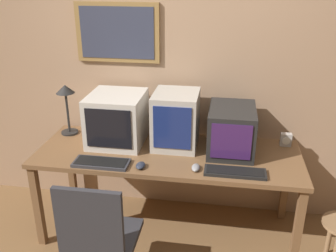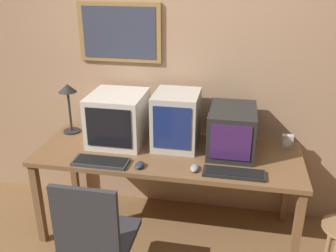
{
  "view_description": "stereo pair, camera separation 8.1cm",
  "coord_description": "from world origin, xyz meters",
  "px_view_note": "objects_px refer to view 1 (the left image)",
  "views": [
    {
      "loc": [
        0.41,
        -1.55,
        2.05
      ],
      "look_at": [
        0.0,
        1.01,
        0.95
      ],
      "focal_mm": 40.0,
      "sensor_mm": 36.0,
      "label": 1
    },
    {
      "loc": [
        0.49,
        -1.54,
        2.05
      ],
      "look_at": [
        0.0,
        1.01,
        0.95
      ],
      "focal_mm": 40.0,
      "sensor_mm": 36.0,
      "label": 2
    }
  ],
  "objects_px": {
    "monitor_left": "(117,119)",
    "mouse_near_keyboard": "(141,165)",
    "monitor_right": "(231,130)",
    "desk_lamp": "(66,98)",
    "desk_clock": "(286,140)",
    "keyboard_main": "(101,163)",
    "keyboard_side": "(235,172)",
    "monitor_center": "(176,119)",
    "office_chair": "(101,249)",
    "mouse_far_corner": "(196,168)"
  },
  "relations": [
    {
      "from": "desk_clock",
      "to": "desk_lamp",
      "type": "height_order",
      "value": "desk_lamp"
    },
    {
      "from": "keyboard_side",
      "to": "mouse_far_corner",
      "type": "bearing_deg",
      "value": 177.62
    },
    {
      "from": "monitor_right",
      "to": "desk_clock",
      "type": "relative_size",
      "value": 4.59
    },
    {
      "from": "monitor_center",
      "to": "keyboard_main",
      "type": "distance_m",
      "value": 0.67
    },
    {
      "from": "monitor_left",
      "to": "keyboard_main",
      "type": "height_order",
      "value": "monitor_left"
    },
    {
      "from": "monitor_center",
      "to": "desk_clock",
      "type": "bearing_deg",
      "value": 7.92
    },
    {
      "from": "monitor_left",
      "to": "desk_lamp",
      "type": "bearing_deg",
      "value": 167.94
    },
    {
      "from": "mouse_near_keyboard",
      "to": "desk_lamp",
      "type": "xyz_separation_m",
      "value": [
        -0.74,
        0.5,
        0.31
      ]
    },
    {
      "from": "monitor_left",
      "to": "monitor_right",
      "type": "height_order",
      "value": "monitor_left"
    },
    {
      "from": "keyboard_side",
      "to": "office_chair",
      "type": "xyz_separation_m",
      "value": [
        -0.83,
        -0.51,
        -0.36
      ]
    },
    {
      "from": "keyboard_side",
      "to": "mouse_near_keyboard",
      "type": "height_order",
      "value": "mouse_near_keyboard"
    },
    {
      "from": "mouse_far_corner",
      "to": "keyboard_main",
      "type": "bearing_deg",
      "value": -177.5
    },
    {
      "from": "monitor_left",
      "to": "office_chair",
      "type": "xyz_separation_m",
      "value": [
        0.12,
        -0.88,
        -0.55
      ]
    },
    {
      "from": "monitor_left",
      "to": "office_chair",
      "type": "height_order",
      "value": "monitor_left"
    },
    {
      "from": "office_chair",
      "to": "keyboard_main",
      "type": "bearing_deg",
      "value": 105.14
    },
    {
      "from": "monitor_left",
      "to": "mouse_near_keyboard",
      "type": "xyz_separation_m",
      "value": [
        0.28,
        -0.4,
        -0.19
      ]
    },
    {
      "from": "monitor_center",
      "to": "office_chair",
      "type": "distance_m",
      "value": 1.12
    },
    {
      "from": "mouse_far_corner",
      "to": "office_chair",
      "type": "relative_size",
      "value": 0.12
    },
    {
      "from": "monitor_center",
      "to": "desk_clock",
      "type": "relative_size",
      "value": 4.16
    },
    {
      "from": "monitor_right",
      "to": "keyboard_main",
      "type": "xyz_separation_m",
      "value": [
        -0.92,
        -0.38,
        -0.16
      ]
    },
    {
      "from": "desk_lamp",
      "to": "office_chair",
      "type": "distance_m",
      "value": 1.32
    },
    {
      "from": "monitor_left",
      "to": "desk_lamp",
      "type": "distance_m",
      "value": 0.49
    },
    {
      "from": "mouse_far_corner",
      "to": "desk_lamp",
      "type": "distance_m",
      "value": 1.26
    },
    {
      "from": "monitor_center",
      "to": "mouse_near_keyboard",
      "type": "distance_m",
      "value": 0.5
    },
    {
      "from": "monitor_center",
      "to": "monitor_right",
      "type": "bearing_deg",
      "value": -4.12
    },
    {
      "from": "keyboard_main",
      "to": "mouse_far_corner",
      "type": "distance_m",
      "value": 0.69
    },
    {
      "from": "mouse_near_keyboard",
      "to": "desk_clock",
      "type": "height_order",
      "value": "desk_clock"
    },
    {
      "from": "monitor_left",
      "to": "mouse_near_keyboard",
      "type": "distance_m",
      "value": 0.52
    },
    {
      "from": "monitor_right",
      "to": "desk_lamp",
      "type": "xyz_separation_m",
      "value": [
        -1.37,
        0.11,
        0.15
      ]
    },
    {
      "from": "monitor_left",
      "to": "mouse_far_corner",
      "type": "xyz_separation_m",
      "value": [
        0.67,
        -0.37,
        -0.19
      ]
    },
    {
      "from": "keyboard_side",
      "to": "desk_clock",
      "type": "height_order",
      "value": "desk_clock"
    },
    {
      "from": "monitor_center",
      "to": "keyboard_side",
      "type": "xyz_separation_m",
      "value": [
        0.47,
        -0.4,
        -0.21
      ]
    },
    {
      "from": "mouse_near_keyboard",
      "to": "mouse_far_corner",
      "type": "xyz_separation_m",
      "value": [
        0.39,
        0.03,
        -0.0
      ]
    },
    {
      "from": "keyboard_side",
      "to": "mouse_near_keyboard",
      "type": "bearing_deg",
      "value": -178.14
    },
    {
      "from": "monitor_center",
      "to": "keyboard_main",
      "type": "relative_size",
      "value": 1.07
    },
    {
      "from": "desk_clock",
      "to": "keyboard_main",
      "type": "bearing_deg",
      "value": -158.53
    },
    {
      "from": "monitor_center",
      "to": "monitor_right",
      "type": "relative_size",
      "value": 0.91
    },
    {
      "from": "monitor_center",
      "to": "office_chair",
      "type": "relative_size",
      "value": 0.47
    },
    {
      "from": "desk_lamp",
      "to": "monitor_left",
      "type": "bearing_deg",
      "value": -12.06
    },
    {
      "from": "monitor_left",
      "to": "keyboard_side",
      "type": "xyz_separation_m",
      "value": [
        0.95,
        -0.38,
        -0.19
      ]
    },
    {
      "from": "keyboard_side",
      "to": "desk_lamp",
      "type": "relative_size",
      "value": 0.99
    },
    {
      "from": "keyboard_main",
      "to": "office_chair",
      "type": "height_order",
      "value": "office_chair"
    },
    {
      "from": "monitor_left",
      "to": "monitor_center",
      "type": "relative_size",
      "value": 1.06
    },
    {
      "from": "keyboard_main",
      "to": "mouse_far_corner",
      "type": "height_order",
      "value": "mouse_far_corner"
    },
    {
      "from": "monitor_right",
      "to": "keyboard_side",
      "type": "height_order",
      "value": "monitor_right"
    },
    {
      "from": "keyboard_side",
      "to": "mouse_near_keyboard",
      "type": "relative_size",
      "value": 4.1
    },
    {
      "from": "keyboard_main",
      "to": "office_chair",
      "type": "xyz_separation_m",
      "value": [
        0.13,
        -0.49,
        -0.36
      ]
    },
    {
      "from": "desk_lamp",
      "to": "office_chair",
      "type": "relative_size",
      "value": 0.47
    },
    {
      "from": "monitor_left",
      "to": "desk_lamp",
      "type": "relative_size",
      "value": 1.07
    },
    {
      "from": "keyboard_main",
      "to": "monitor_left",
      "type": "bearing_deg",
      "value": 88.15
    }
  ]
}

